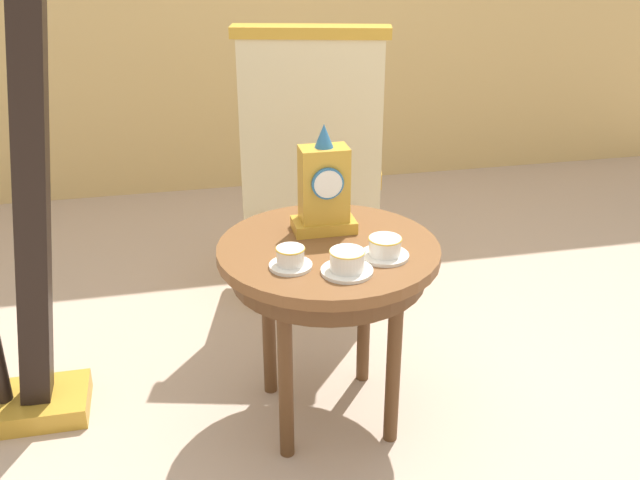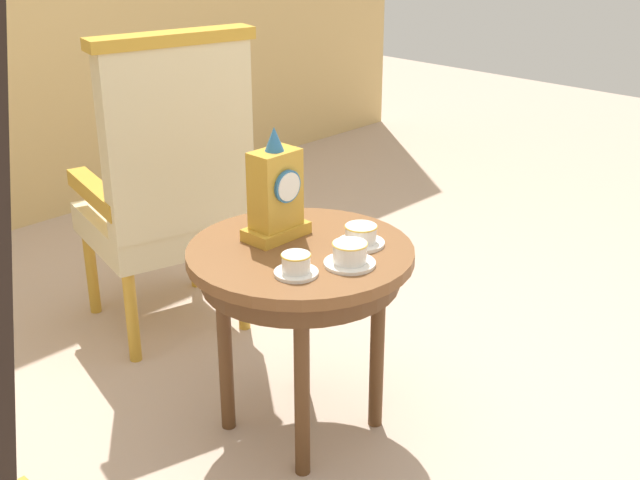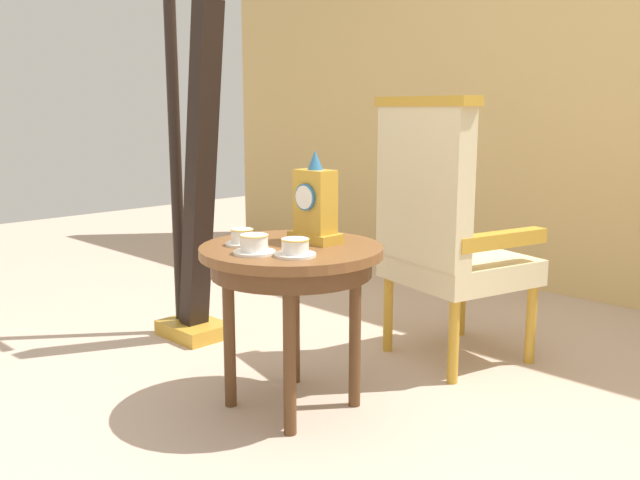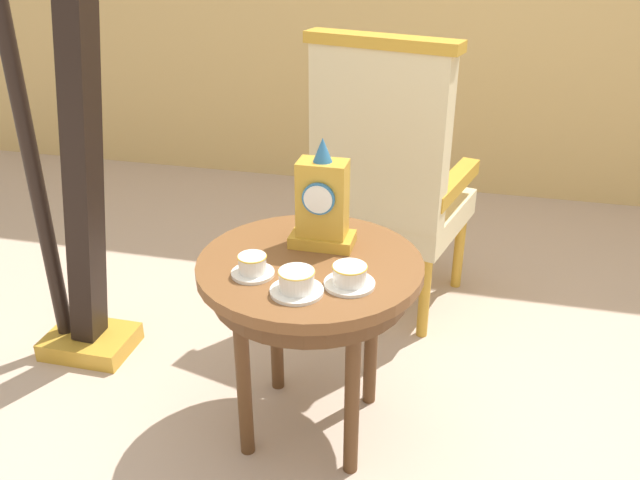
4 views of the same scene
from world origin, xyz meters
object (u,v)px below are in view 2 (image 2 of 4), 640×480
object	(u,v)px
side_table	(301,272)
mantel_clock	(276,194)
teacup_left	(296,265)
teacup_right	(350,255)
teacup_center	(361,236)
armchair	(169,184)

from	to	relation	value
side_table	mantel_clock	xyz separation A→B (m)	(0.01, 0.11, 0.21)
side_table	teacup_left	world-z (taller)	teacup_left
teacup_right	teacup_center	xyz separation A→B (m)	(0.13, 0.07, -0.00)
teacup_center	armchair	world-z (taller)	armchair
teacup_left	teacup_center	distance (m)	0.27
teacup_center	mantel_clock	xyz separation A→B (m)	(-0.13, 0.22, 0.11)
side_table	teacup_right	world-z (taller)	teacup_right
teacup_center	mantel_clock	distance (m)	0.28
armchair	teacup_center	bearing A→B (deg)	-88.48
teacup_right	mantel_clock	size ratio (longest dim) A/B	0.43
teacup_right	teacup_left	bearing A→B (deg)	156.08
armchair	teacup_right	bearing A→B (deg)	-96.28
teacup_left	teacup_center	world-z (taller)	same
teacup_left	mantel_clock	distance (m)	0.29
side_table	teacup_left	xyz separation A→B (m)	(-0.13, -0.12, 0.10)
teacup_center	mantel_clock	bearing A→B (deg)	120.22
side_table	mantel_clock	bearing A→B (deg)	84.45
teacup_right	armchair	distance (m)	0.96
mantel_clock	armchair	distance (m)	0.69
side_table	mantel_clock	world-z (taller)	mantel_clock
teacup_left	armchair	xyz separation A→B (m)	(0.25, 0.89, -0.04)
teacup_center	armchair	xyz separation A→B (m)	(-0.02, 0.88, -0.04)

